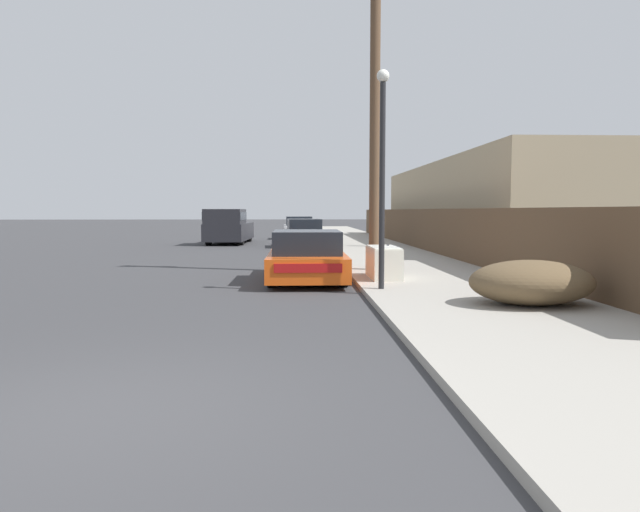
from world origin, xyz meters
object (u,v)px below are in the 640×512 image
object	(u,v)px
discarded_fridge	(384,262)
brush_pile	(531,282)
street_lamp	(382,163)
pickup_truck	(228,227)
car_parked_far	(299,228)
parked_sports_car_red	(307,258)
car_parked_mid	(304,234)
pedestrian	(379,227)
utility_pole	(375,102)

from	to	relation	value
discarded_fridge	brush_pile	bearing A→B (deg)	-64.12
discarded_fridge	street_lamp	world-z (taller)	street_lamp
pickup_truck	street_lamp	xyz separation A→B (m)	(5.30, -18.56, 1.84)
discarded_fridge	pickup_truck	size ratio (longest dim) A/B	0.30
car_parked_far	pickup_truck	distance (m)	6.35
discarded_fridge	car_parked_far	size ratio (longest dim) A/B	0.38
parked_sports_car_red	brush_pile	distance (m)	6.01
pickup_truck	street_lamp	bearing A→B (deg)	108.55
parked_sports_car_red	car_parked_mid	bearing A→B (deg)	89.68
pickup_truck	pedestrian	distance (m)	8.57
street_lamp	pedestrian	size ratio (longest dim) A/B	2.66
car_parked_mid	pickup_truck	distance (m)	4.90
pedestrian	street_lamp	bearing A→B (deg)	-98.39
pedestrian	parked_sports_car_red	bearing A→B (deg)	-107.12
brush_pile	parked_sports_car_red	bearing A→B (deg)	129.52
car_parked_far	street_lamp	xyz separation A→B (m)	(1.52, -23.65, 2.10)
parked_sports_car_red	brush_pile	world-z (taller)	parked_sports_car_red
car_parked_mid	street_lamp	xyz separation A→B (m)	(1.34, -15.69, 2.12)
car_parked_mid	car_parked_far	distance (m)	7.96
brush_pile	pedestrian	world-z (taller)	pedestrian
discarded_fridge	car_parked_mid	xyz separation A→B (m)	(-1.69, 13.77, 0.13)
pickup_truck	utility_pole	distance (m)	16.15
utility_pole	car_parked_mid	bearing A→B (deg)	98.41
car_parked_mid	pickup_truck	size ratio (longest dim) A/B	0.77
car_parked_mid	utility_pole	size ratio (longest dim) A/B	0.47
utility_pole	brush_pile	xyz separation A→B (m)	(1.91, -6.08, -4.22)
pickup_truck	street_lamp	distance (m)	19.39
parked_sports_car_red	car_parked_far	size ratio (longest dim) A/B	1.04
car_parked_far	parked_sports_car_red	bearing A→B (deg)	-91.28
car_parked_mid	street_lamp	bearing A→B (deg)	-88.32
discarded_fridge	pickup_truck	world-z (taller)	pickup_truck
parked_sports_car_red	utility_pole	bearing A→B (deg)	37.53
car_parked_far	street_lamp	distance (m)	23.79
discarded_fridge	street_lamp	bearing A→B (deg)	-100.18
discarded_fridge	pickup_truck	bearing A→B (deg)	108.94
discarded_fridge	utility_pole	world-z (taller)	utility_pole
utility_pole	pedestrian	distance (m)	11.08
parked_sports_car_red	utility_pole	world-z (taller)	utility_pole
car_parked_far	brush_pile	distance (m)	26.07
parked_sports_car_red	brush_pile	xyz separation A→B (m)	(3.82, -4.63, -0.07)
car_parked_far	pedestrian	xyz separation A→B (m)	(3.62, -9.41, 0.34)
utility_pole	pedestrian	bearing A→B (deg)	80.60
car_parked_far	utility_pole	world-z (taller)	utility_pole
car_parked_mid	utility_pole	bearing A→B (deg)	-84.80
discarded_fridge	pedestrian	distance (m)	12.44
pickup_truck	pedestrian	size ratio (longest dim) A/B	3.23
utility_pole	pedestrian	xyz separation A→B (m)	(1.70, 10.29, -3.74)
street_lamp	pedestrian	xyz separation A→B (m)	(2.10, 14.23, -1.76)
pickup_truck	brush_pile	size ratio (longest dim) A/B	2.54
pickup_truck	car_parked_mid	bearing A→B (deg)	146.65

